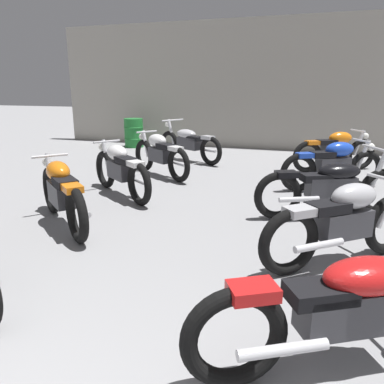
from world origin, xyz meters
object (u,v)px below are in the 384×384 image
object	(u,v)px
motorcycle_right_row_4	(334,164)
oil_drum	(134,133)
motorcycle_left_row_3	(120,169)
motorcycle_left_row_4	(160,154)
motorcycle_right_row_1	(353,306)
motorcycle_right_row_3	(332,186)
motorcycle_right_row_2	(344,221)
motorcycle_left_row_5	(189,142)
motorcycle_right_row_5	(335,150)
motorcycle_left_row_2	(62,192)

from	to	relation	value
motorcycle_right_row_4	oil_drum	bearing A→B (deg)	149.37
motorcycle_left_row_3	motorcycle_left_row_4	distance (m)	1.56
motorcycle_right_row_1	motorcycle_right_row_3	xyz separation A→B (m)	(-0.08, 3.12, 0.00)
motorcycle_left_row_4	motorcycle_right_row_2	world-z (taller)	same
motorcycle_left_row_5	motorcycle_right_row_1	bearing A→B (deg)	-62.72
motorcycle_right_row_1	oil_drum	size ratio (longest dim) A/B	2.27
motorcycle_left_row_4	motorcycle_right_row_5	bearing A→B (deg)	25.86
motorcycle_right_row_3	motorcycle_right_row_4	bearing A→B (deg)	88.22
motorcycle_left_row_2	motorcycle_right_row_5	distance (m)	5.83
motorcycle_right_row_4	oil_drum	distance (m)	6.50
motorcycle_left_row_5	motorcycle_right_row_4	distance (m)	3.73
motorcycle_left_row_2	motorcycle_left_row_4	world-z (taller)	same
motorcycle_left_row_4	oil_drum	size ratio (longest dim) A/B	1.99
motorcycle_left_row_2	motorcycle_right_row_2	world-z (taller)	same
motorcycle_right_row_2	motorcycle_right_row_3	bearing A→B (deg)	93.72
motorcycle_right_row_2	motorcycle_right_row_5	size ratio (longest dim) A/B	0.91
motorcycle_left_row_2	motorcycle_right_row_4	bearing A→B (deg)	42.46
motorcycle_left_row_4	motorcycle_right_row_3	size ratio (longest dim) A/B	0.84
motorcycle_left_row_2	motorcycle_right_row_2	size ratio (longest dim) A/B	1.02
motorcycle_right_row_2	oil_drum	xyz separation A→B (m)	(-5.65, 6.41, -0.03)
motorcycle_left_row_2	motorcycle_left_row_3	distance (m)	1.51
motorcycle_left_row_5	motorcycle_right_row_5	bearing A→B (deg)	-1.63
motorcycle_left_row_3	motorcycle_left_row_5	xyz separation A→B (m)	(0.05, 3.30, -0.01)
motorcycle_left_row_3	motorcycle_left_row_4	world-z (taller)	same
motorcycle_right_row_5	motorcycle_left_row_3	bearing A→B (deg)	-136.86
oil_drum	motorcycle_right_row_4	bearing A→B (deg)	-30.63
motorcycle_left_row_3	motorcycle_right_row_3	bearing A→B (deg)	-0.59
motorcycle_right_row_4	motorcycle_left_row_5	bearing A→B (deg)	152.27
motorcycle_left_row_2	motorcycle_left_row_5	bearing A→B (deg)	89.26
motorcycle_left_row_5	motorcycle_right_row_1	world-z (taller)	same
motorcycle_right_row_2	motorcycle_left_row_4	bearing A→B (deg)	137.31
motorcycle_left_row_4	motorcycle_left_row_5	size ratio (longest dim) A/B	0.86
motorcycle_right_row_1	motorcycle_right_row_2	size ratio (longest dim) A/B	1.23
motorcycle_left_row_3	motorcycle_right_row_4	world-z (taller)	same
motorcycle_left_row_2	motorcycle_left_row_4	xyz separation A→B (m)	(0.05, 3.08, 0.00)
motorcycle_left_row_2	motorcycle_right_row_3	distance (m)	3.63
motorcycle_left_row_5	oil_drum	distance (m)	2.79
motorcycle_left_row_4	motorcycle_right_row_1	distance (m)	5.78
motorcycle_left_row_5	motorcycle_right_row_3	size ratio (longest dim) A/B	0.98
motorcycle_left_row_4	motorcycle_right_row_1	world-z (taller)	motorcycle_right_row_1
motorcycle_left_row_3	motorcycle_right_row_5	world-z (taller)	same
motorcycle_left_row_2	oil_drum	size ratio (longest dim) A/B	1.88
motorcycle_left_row_5	motorcycle_right_row_3	bearing A→B (deg)	-45.70
motorcycle_left_row_3	motorcycle_right_row_1	bearing A→B (deg)	-43.06
motorcycle_right_row_1	motorcycle_right_row_2	world-z (taller)	motorcycle_right_row_1
motorcycle_right_row_2	motorcycle_right_row_4	distance (m)	3.10
motorcycle_right_row_1	motorcycle_right_row_2	bearing A→B (deg)	89.32
motorcycle_left_row_5	motorcycle_right_row_2	world-z (taller)	motorcycle_left_row_5
motorcycle_right_row_1	motorcycle_right_row_5	xyz separation A→B (m)	(0.04, 6.36, 0.01)
motorcycle_left_row_5	motorcycle_right_row_4	xyz separation A→B (m)	(3.30, -1.73, 0.01)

